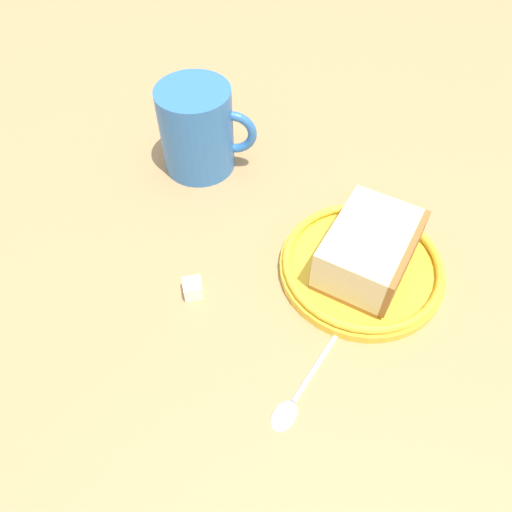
{
  "coord_description": "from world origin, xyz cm",
  "views": [
    {
      "loc": [
        -17.88,
        25.17,
        41.07
      ],
      "look_at": [
        0.24,
        1.25,
        3.0
      ],
      "focal_mm": 34.41,
      "sensor_mm": 36.0,
      "label": 1
    }
  ],
  "objects": [
    {
      "name": "small_plate",
      "position": [
        -8.23,
        -5.56,
        0.94
      ],
      "size": [
        16.86,
        16.86,
        1.91
      ],
      "color": "yellow",
      "rests_on": "ground_plane"
    },
    {
      "name": "ground_plane",
      "position": [
        0.0,
        0.0,
        -1.52
      ],
      "size": [
        156.58,
        156.58,
        3.03
      ],
      "primitive_type": "cube",
      "color": "tan"
    },
    {
      "name": "sugar_cube",
      "position": [
        3.77,
        7.0,
        0.92
      ],
      "size": [
        2.59,
        2.59,
        1.84
      ],
      "primitive_type": "cube",
      "rotation": [
        0.0,
        0.0,
        0.85
      ],
      "color": "white",
      "rests_on": "ground_plane"
    },
    {
      "name": "cake_slice",
      "position": [
        -8.5,
        -5.6,
        3.71
      ],
      "size": [
        9.09,
        11.56,
        5.28
      ],
      "color": "#9E662D",
      "rests_on": "small_plate"
    },
    {
      "name": "teaspoon",
      "position": [
        -10.6,
        10.06,
        0.36
      ],
      "size": [
        2.17,
        11.24,
        0.8
      ],
      "color": "silver",
      "rests_on": "ground_plane"
    },
    {
      "name": "tea_mug",
      "position": [
        15.96,
        -8.26,
        5.33
      ],
      "size": [
        10.73,
        8.6,
        10.44
      ],
      "color": "#3372BF",
      "rests_on": "ground_plane"
    }
  ]
}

